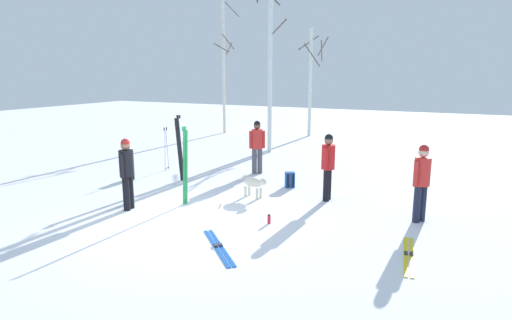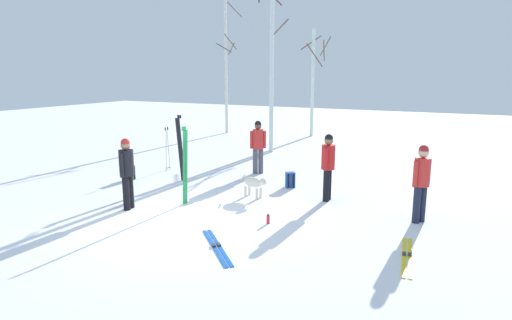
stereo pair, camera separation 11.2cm
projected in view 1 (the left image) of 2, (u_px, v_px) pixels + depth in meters
name	position (u px, v px, depth m)	size (l,w,h in m)	color
ground_plane	(186.00, 220.00, 9.53)	(60.00, 60.00, 0.00)	white
person_0	(422.00, 178.00, 9.27)	(0.34, 0.46, 1.72)	#1E2338
person_1	(328.00, 163.00, 10.85)	(0.34, 0.52, 1.72)	black
person_2	(257.00, 144.00, 13.76)	(0.44, 0.34, 1.72)	#4C4C56
person_3	(127.00, 169.00, 10.11)	(0.34, 0.51, 1.72)	black
dog	(254.00, 183.00, 11.19)	(0.88, 0.35, 0.57)	beige
ski_pair_planted_0	(180.00, 148.00, 12.82)	(0.22, 0.15, 1.99)	black
ski_pair_planted_1	(185.00, 166.00, 10.54)	(0.08, 0.20, 1.94)	green
ski_pair_lying_0	(409.00, 255.00, 7.69)	(0.40, 1.79, 0.05)	yellow
ski_pair_lying_1	(219.00, 247.00, 8.06)	(1.41, 1.40, 0.05)	blue
ski_poles_0	(166.00, 147.00, 14.27)	(0.07, 0.23, 1.44)	#B2B2BC
backpack_0	(129.00, 173.00, 13.02)	(0.30, 0.27, 0.44)	#4C7F3F
backpack_1	(290.00, 180.00, 12.24)	(0.33, 0.34, 0.44)	#1E4C99
water_bottle_0	(269.00, 219.00, 9.31)	(0.07, 0.07, 0.21)	red
birch_tree_0	(224.00, 64.00, 22.50)	(0.98, 1.22, 7.06)	silver
birch_tree_1	(311.00, 79.00, 21.54)	(1.66, 1.47, 5.34)	silver
birch_tree_2	(270.00, 51.00, 16.87)	(1.51, 1.51, 7.76)	silver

